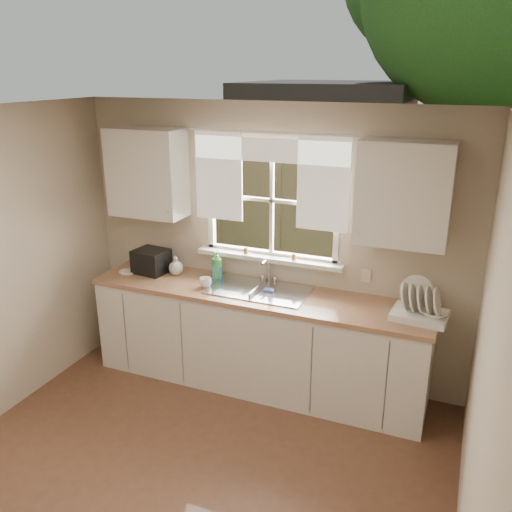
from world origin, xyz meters
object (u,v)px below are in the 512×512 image
at_px(cup, 205,283).
at_px(black_appliance, 151,261).
at_px(soap_bottle_a, 217,265).
at_px(dish_rack, 420,309).

xyz_separation_m(cup, black_appliance, (-0.65, 0.14, 0.07)).
relative_size(cup, black_appliance, 0.37).
bearing_deg(black_appliance, soap_bottle_a, 13.60).
bearing_deg(cup, soap_bottle_a, 103.33).
distance_m(soap_bottle_a, black_appliance, 0.66).
bearing_deg(cup, black_appliance, -176.81).
distance_m(dish_rack, cup, 1.84).
height_order(dish_rack, black_appliance, dish_rack).
distance_m(cup, black_appliance, 0.66).
height_order(soap_bottle_a, black_appliance, soap_bottle_a).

